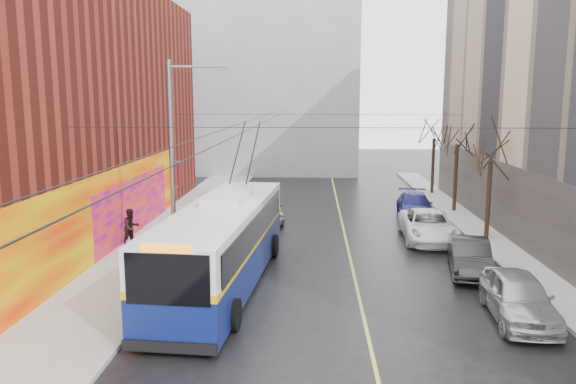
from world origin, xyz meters
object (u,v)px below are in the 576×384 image
pedestrian_b (131,227)px  parked_car_d (415,205)px  pedestrian_a (129,265)px  trolleybus (223,243)px  streetlight_pole (175,159)px  tree_mid (458,132)px  parked_car_b (470,256)px  tree_near (492,146)px  tree_far (434,128)px  following_car (266,207)px  parked_car_c (428,226)px  parked_car_a (519,297)px

pedestrian_b → parked_car_d: bearing=-21.7°
pedestrian_a → trolleybus: bearing=-102.6°
streetlight_pole → parked_car_d: 17.29m
tree_mid → parked_car_b: tree_mid is taller
tree_near → tree_far: size_ratio=0.97×
streetlight_pole → pedestrian_b: size_ratio=4.78×
tree_mid → pedestrian_a: (-16.52, -15.54, -4.33)m
tree_near → following_car: 13.46m
parked_car_c → following_car: 10.03m
parked_car_b → tree_near: bearing=76.7°
tree_near → pedestrian_a: 19.03m
parked_car_a → parked_car_d: bearing=96.1°
pedestrian_b → tree_mid: bearing=-21.6°
tree_near → pedestrian_b: tree_near is taller
tree_near → parked_car_a: tree_near is taller
parked_car_a → following_car: bearing=127.1°
pedestrian_a → streetlight_pole: bearing=-47.1°
parked_car_a → following_car: size_ratio=0.96×
tree_mid → parked_car_c: (-3.20, -7.49, -4.46)m
streetlight_pole → tree_far: streetlight_pole is taller
streetlight_pole → tree_far: bearing=52.9°
parked_car_c → following_car: bearing=155.2°
parked_car_a → parked_car_b: (-0.23, 5.12, -0.06)m
streetlight_pole → tree_near: (15.14, 6.00, 0.13)m
tree_near → parked_car_a: bearing=-101.7°
following_car → pedestrian_b: 9.19m
trolleybus → following_car: (0.68, 12.18, -0.91)m
streetlight_pole → parked_car_c: 13.76m
parked_car_a → parked_car_c: size_ratio=0.83×
parked_car_c → pedestrian_a: pedestrian_a is taller
parked_car_c → streetlight_pole: bearing=-153.2°
pedestrian_a → pedestrian_b: 5.97m
tree_far → pedestrian_a: 28.26m
streetlight_pole → parked_car_b: 13.24m
tree_near → parked_car_d: tree_near is taller
streetlight_pole → parked_car_d: bearing=43.0°
tree_mid → tree_far: tree_mid is taller
following_car → tree_mid: bearing=4.9°
trolleybus → following_car: 12.24m
tree_mid → pedestrian_a: size_ratio=4.35×
tree_mid → parked_car_a: 18.90m
parked_car_b → pedestrian_b: 16.04m
trolleybus → parked_car_d: (9.98, 13.60, -0.99)m
parked_car_d → following_car: 9.41m
tree_near → parked_car_d: 7.46m
tree_mid → pedestrian_b: size_ratio=3.55×
tree_far → parked_car_c: (-3.20, -14.49, -4.35)m
parked_car_c → pedestrian_a: bearing=-146.8°
parked_car_a → parked_car_c: 10.76m
parked_car_a → parked_car_d: size_ratio=0.91×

